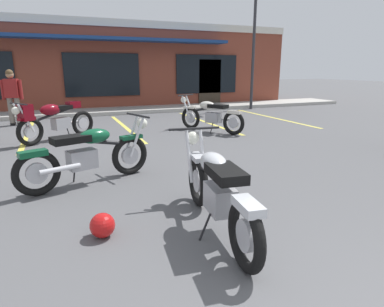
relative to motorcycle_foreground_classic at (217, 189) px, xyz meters
The scene contains 11 objects.
ground_plane 1.66m from the motorcycle_foreground_classic, 77.80° to the left, with size 80.00×80.00×0.00m, color #515154.
sidewalk_kerb 10.34m from the motorcycle_foreground_classic, 88.13° to the left, with size 22.00×1.80×0.14m, color #A8A59E.
brick_storefront_building 13.87m from the motorcycle_foreground_classic, 88.59° to the left, with size 17.44×6.42×3.61m.
painted_stall_lines 6.75m from the motorcycle_foreground_classic, 87.13° to the left, with size 10.62×4.80×0.01m.
motorcycle_foreground_classic is the anchor object (origin of this frame).
motorcycle_silver_naked 5.69m from the motorcycle_foreground_classic, 65.20° to the left, with size 1.29×1.90×0.98m.
motorcycle_blue_standard 2.33m from the motorcycle_foreground_classic, 118.53° to the left, with size 2.04×1.00×0.98m.
motorcycle_green_cafe_racer 5.73m from the motorcycle_foreground_classic, 106.21° to the left, with size 1.83×1.42×0.98m.
person_in_shorts_foreground 8.82m from the motorcycle_foreground_classic, 107.88° to the left, with size 0.61×0.33×1.68m.
helmet_on_pavement 1.24m from the motorcycle_foreground_classic, 165.24° to the left, with size 0.26×0.26×0.26m.
parking_lot_lamp_post 11.38m from the motorcycle_foreground_classic, 55.51° to the left, with size 0.24×0.76×4.87m.
Camera 1 is at (-1.80, -0.29, 1.69)m, focal length 30.46 mm.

